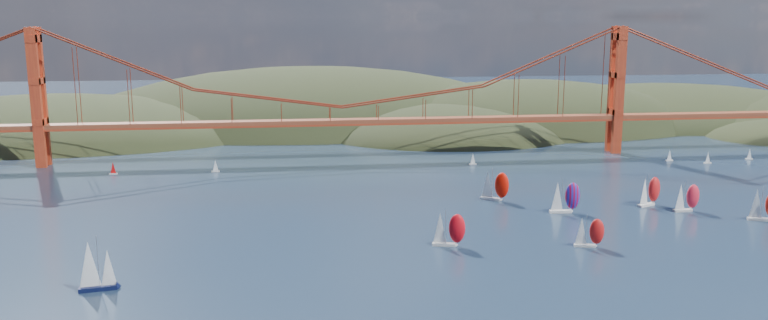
% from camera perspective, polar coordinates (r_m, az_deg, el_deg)
% --- Properties ---
extents(headlands, '(725.00, 225.00, 96.00)m').
position_cam_1_polar(headlands, '(419.82, 1.92, 1.07)').
color(headlands, black).
rests_on(headlands, ground).
extents(bridge, '(552.00, 12.00, 55.00)m').
position_cam_1_polar(bridge, '(311.66, -3.58, 5.93)').
color(bridge, brown).
rests_on(bridge, ground).
extents(sloop_navy, '(8.29, 5.13, 12.43)m').
position_cam_1_polar(sloop_navy, '(176.04, -21.17, -7.57)').
color(sloop_navy, black).
rests_on(sloop_navy, ground).
extents(racer_0, '(8.81, 5.16, 9.87)m').
position_cam_1_polar(racer_0, '(196.22, 4.90, -5.24)').
color(racer_0, silver).
rests_on(racer_0, ground).
extents(racer_1, '(7.72, 4.42, 8.65)m').
position_cam_1_polar(racer_1, '(202.03, 15.33, -5.29)').
color(racer_1, silver).
rests_on(racer_1, ground).
extents(racer_2, '(9.24, 6.00, 10.33)m').
position_cam_1_polar(racer_2, '(246.03, 27.00, -3.04)').
color(racer_2, silver).
rests_on(racer_2, ground).
extents(racer_3, '(9.15, 6.45, 10.26)m').
position_cam_1_polar(racer_3, '(250.97, 19.55, -2.22)').
color(racer_3, silver).
rests_on(racer_3, ground).
extents(racer_4, '(8.35, 3.59, 9.49)m').
position_cam_1_polar(racer_4, '(247.87, 22.05, -2.64)').
color(racer_4, silver).
rests_on(racer_4, ground).
extents(racer_5, '(9.37, 7.47, 10.68)m').
position_cam_1_polar(racer_5, '(246.12, 8.40, -1.90)').
color(racer_5, white).
rests_on(racer_5, ground).
extents(racer_rwb, '(9.28, 3.86, 10.61)m').
position_cam_1_polar(racer_rwb, '(234.72, 13.59, -2.73)').
color(racer_rwb, white).
rests_on(racer_rwb, ground).
extents(distant_boat_2, '(3.00, 2.00, 4.70)m').
position_cam_1_polar(distant_boat_2, '(301.86, -19.95, -0.59)').
color(distant_boat_2, silver).
rests_on(distant_boat_2, ground).
extents(distant_boat_3, '(3.00, 2.00, 4.70)m').
position_cam_1_polar(distant_boat_3, '(295.40, -12.72, -0.44)').
color(distant_boat_3, silver).
rests_on(distant_boat_3, ground).
extents(distant_boat_4, '(3.00, 2.00, 4.70)m').
position_cam_1_polar(distant_boat_4, '(332.11, 20.93, 0.34)').
color(distant_boat_4, silver).
rests_on(distant_boat_4, ground).
extents(distant_boat_5, '(3.00, 2.00, 4.70)m').
position_cam_1_polar(distant_boat_5, '(332.36, 23.45, 0.16)').
color(distant_boat_5, silver).
rests_on(distant_boat_5, ground).
extents(distant_boat_6, '(3.00, 2.00, 4.70)m').
position_cam_1_polar(distant_boat_6, '(349.10, 26.08, 0.43)').
color(distant_boat_6, silver).
rests_on(distant_boat_6, ground).
extents(distant_boat_8, '(3.00, 2.00, 4.70)m').
position_cam_1_polar(distant_boat_8, '(304.49, 6.78, 0.09)').
color(distant_boat_8, silver).
rests_on(distant_boat_8, ground).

